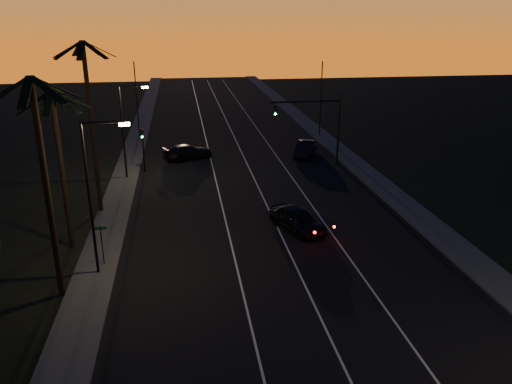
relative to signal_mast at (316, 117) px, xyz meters
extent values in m
cube|color=black|center=(-7.14, -9.99, -4.78)|extent=(20.00, 170.00, 0.01)
cube|color=#333431|center=(-18.34, -9.99, -4.70)|extent=(2.40, 170.00, 0.16)
cube|color=#333431|center=(4.06, -9.99, -4.70)|extent=(2.40, 170.00, 0.16)
cube|color=silver|center=(-10.14, -9.99, -4.76)|extent=(0.12, 160.00, 0.01)
cube|color=silver|center=(-6.64, -9.99, -4.76)|extent=(0.12, 160.00, 0.01)
cube|color=silver|center=(-3.14, -9.99, -4.76)|extent=(0.12, 160.00, 0.01)
cylinder|color=black|center=(-19.74, -21.99, 0.97)|extent=(0.32, 0.32, 11.50)
cube|color=black|center=(-18.71, -21.73, 6.15)|extent=(2.18, 0.92, 1.18)
cube|color=black|center=(-19.30, -21.03, 6.15)|extent=(1.25, 2.12, 1.18)
cube|color=black|center=(-20.22, -21.05, 6.15)|extent=(1.34, 2.09, 1.18)
cube|color=black|center=(-20.77, -21.78, 6.15)|extent=(2.18, 0.82, 1.18)
cube|color=black|center=(-20.55, -22.67, 6.15)|extent=(1.90, 1.69, 1.18)
cube|color=black|center=(-19.71, -23.05, 6.15)|extent=(0.45, 2.16, 1.18)
cube|color=black|center=(-18.89, -22.63, 6.15)|extent=(1.95, 1.61, 1.18)
cylinder|color=black|center=(-20.34, -15.99, 0.22)|extent=(0.32, 0.32, 10.00)
cube|color=black|center=(-19.31, -15.73, 4.65)|extent=(2.18, 0.92, 1.18)
cube|color=black|center=(-19.90, -15.03, 4.65)|extent=(1.25, 2.12, 1.18)
cube|color=black|center=(-20.82, -15.05, 4.65)|extent=(1.34, 2.09, 1.18)
cube|color=black|center=(-21.37, -15.78, 4.65)|extent=(2.18, 0.82, 1.18)
cube|color=black|center=(-21.15, -16.67, 4.65)|extent=(1.90, 1.69, 1.18)
cube|color=black|center=(-20.31, -17.05, 4.65)|extent=(0.45, 2.16, 1.18)
cube|color=black|center=(-19.49, -16.63, 4.65)|extent=(1.95, 1.61, 1.18)
cylinder|color=black|center=(-19.34, -9.99, 1.47)|extent=(0.32, 0.32, 12.50)
cube|color=black|center=(-18.31, -9.73, 7.15)|extent=(2.18, 0.92, 1.18)
cube|color=black|center=(-18.90, -9.03, 7.15)|extent=(1.25, 2.12, 1.18)
cube|color=black|center=(-19.82, -9.05, 7.15)|extent=(1.34, 2.09, 1.18)
cube|color=black|center=(-20.37, -9.78, 7.15)|extent=(2.18, 0.82, 1.18)
cube|color=black|center=(-20.15, -10.67, 7.15)|extent=(1.90, 1.69, 1.18)
cube|color=black|center=(-19.31, -11.05, 7.15)|extent=(0.45, 2.16, 1.18)
cube|color=black|center=(-18.49, -10.63, 7.15)|extent=(1.95, 1.61, 1.18)
cylinder|color=black|center=(-18.14, -19.99, -0.28)|extent=(0.16, 0.16, 9.00)
cylinder|color=black|center=(-17.04, -19.99, 4.07)|extent=(2.20, 0.12, 0.12)
cube|color=#FFD866|center=(-15.94, -19.99, 3.94)|extent=(0.55, 0.26, 0.16)
cylinder|color=black|center=(-18.14, -1.99, -0.53)|extent=(0.16, 0.16, 8.50)
cylinder|color=black|center=(-17.04, -1.99, 3.57)|extent=(2.20, 0.12, 0.12)
cube|color=#FFD866|center=(-15.94, -1.99, 3.44)|extent=(0.55, 0.26, 0.16)
cylinder|color=black|center=(-17.94, -18.99, -3.48)|extent=(0.06, 0.06, 2.60)
cube|color=#0D4E15|center=(-17.94, -18.99, -2.33)|extent=(0.70, 0.03, 0.20)
cylinder|color=black|center=(2.36, 0.01, -1.28)|extent=(0.20, 0.20, 7.00)
cylinder|color=black|center=(-1.14, 0.01, 1.52)|extent=(7.00, 0.16, 0.16)
cube|color=black|center=(-4.04, 0.01, 0.77)|extent=(0.32, 0.28, 1.00)
sphere|color=black|center=(-4.04, -0.16, 1.09)|extent=(0.20, 0.20, 0.20)
sphere|color=black|center=(-4.04, -0.16, 0.77)|extent=(0.20, 0.20, 0.20)
sphere|color=#14FF59|center=(-4.04, -0.16, 0.45)|extent=(0.20, 0.20, 0.20)
cylinder|color=black|center=(-16.64, 0.01, -2.68)|extent=(0.14, 0.14, 4.20)
cube|color=black|center=(-16.64, 0.01, -1.08)|extent=(0.28, 0.25, 0.90)
sphere|color=black|center=(-16.64, -0.14, -0.80)|extent=(0.18, 0.18, 0.18)
sphere|color=black|center=(-16.64, -0.14, -1.08)|extent=(0.18, 0.18, 0.18)
sphere|color=#14FF59|center=(-16.64, -0.14, -1.36)|extent=(0.18, 0.18, 0.18)
cylinder|color=black|center=(-18.14, 15.01, -0.28)|extent=(0.14, 0.14, 9.00)
cylinder|color=black|center=(3.86, 12.01, -0.28)|extent=(0.14, 0.14, 9.00)
imported|color=black|center=(-5.36, -15.57, -3.95)|extent=(3.76, 5.20, 1.64)
sphere|color=#FF0F05|center=(-4.92, -18.52, -3.69)|extent=(0.18, 0.18, 0.18)
sphere|color=#FF0F05|center=(-3.42, -17.85, -3.69)|extent=(0.18, 0.18, 0.18)
imported|color=black|center=(-0.17, 3.05, -3.96)|extent=(3.57, 5.18, 1.62)
imported|color=black|center=(-12.44, 3.83, -4.01)|extent=(5.64, 3.95, 1.52)
camera|label=1|loc=(-12.95, -46.63, 9.38)|focal=35.00mm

